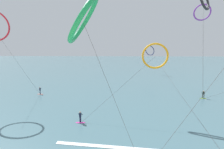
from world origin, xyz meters
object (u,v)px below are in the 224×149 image
object	(u,v)px
kite_violet	(202,12)
kite_navy	(150,51)
surfer_lime	(203,95)
kite_emerald	(83,20)
surfer_coral	(40,91)
kite_amber	(155,56)
surfer_magenta	(80,118)

from	to	relation	value
kite_violet	kite_navy	xyz separation A→B (m)	(-12.78, 12.56, -11.63)
surfer_lime	kite_emerald	bearing A→B (deg)	58.87
kite_navy	kite_emerald	world-z (taller)	kite_emerald
kite_navy	kite_emerald	bearing A→B (deg)	117.85
surfer_coral	kite_emerald	size ratio (longest dim) A/B	0.11
kite_amber	kite_emerald	distance (m)	12.31
surfer_magenta	kite_violet	size ratio (longest dim) A/B	0.07
surfer_lime	surfer_magenta	bearing A→B (deg)	45.21
kite_violet	kite_emerald	distance (m)	46.69
surfer_magenta	kite_navy	world-z (taller)	kite_navy
surfer_coral	kite_amber	xyz separation A→B (m)	(23.01, -10.54, 8.52)
surfer_coral	kite_violet	distance (m)	50.73
kite_amber	kite_navy	bearing A→B (deg)	95.45
surfer_coral	kite_violet	bearing A→B (deg)	-108.30
kite_violet	kite_navy	distance (m)	21.36
kite_violet	surfer_magenta	bearing A→B (deg)	60.27
surfer_coral	surfer_magenta	bearing A→B (deg)	-175.74
surfer_lime	surfer_coral	bearing A→B (deg)	16.37
surfer_lime	kite_amber	distance (m)	17.69
surfer_coral	kite_emerald	distance (m)	26.87
kite_violet	kite_amber	bearing A→B (deg)	69.73
surfer_coral	kite_amber	distance (m)	26.71
kite_emerald	kite_violet	bearing A→B (deg)	131.19
kite_navy	surfer_lime	bearing A→B (deg)	145.10
kite_emerald	kite_amber	bearing A→B (deg)	125.15
surfer_coral	kite_violet	xyz separation A→B (m)	(43.18, 17.06, 20.43)
surfer_coral	kite_amber	bearing A→B (deg)	-154.47
kite_violet	kite_navy	world-z (taller)	kite_violet
kite_amber	kite_navy	distance (m)	40.84
surfer_magenta	kite_amber	size ratio (longest dim) A/B	0.14
kite_emerald	surfer_magenta	bearing A→B (deg)	-170.45
surfer_lime	kite_amber	xyz separation A→B (m)	(-12.54, -9.11, 8.52)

